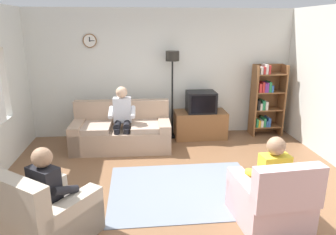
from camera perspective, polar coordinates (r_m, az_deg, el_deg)
The scene contains 13 objects.
ground_plane at distance 4.74m, azimuth 2.05°, elevation -13.26°, with size 12.00×12.00×0.00m, color brown.
back_wall_assembly at distance 6.83m, azimuth -0.96°, elevation 8.10°, with size 6.20×0.17×2.70m.
couch at distance 6.23m, azimuth -8.48°, elevation -2.76°, with size 1.93×0.94×0.90m.
tv_stand at distance 6.79m, azimuth 5.90°, elevation -1.26°, with size 1.10×0.56×0.58m.
tv at distance 6.63m, azimuth 6.07°, elevation 2.88°, with size 0.60×0.49×0.44m.
bookshelf at distance 7.15m, azimuth 17.37°, elevation 3.23°, with size 0.68×0.36×1.57m.
floor_lamp at distance 6.53m, azimuth 0.81°, elevation 8.59°, with size 0.28×0.28×1.85m.
armchair_near_window at distance 3.90m, azimuth -20.96°, elevation -16.60°, with size 1.17×1.18×0.90m.
armchair_near_bookshelf at distance 4.13m, azimuth 18.27°, elevation -14.32°, with size 0.86×0.94×0.90m.
area_rug at distance 4.76m, azimuth 2.92°, elevation -13.02°, with size 2.20×1.70×0.01m, color slate.
person_on_couch at distance 6.01m, azimuth -8.39°, elevation 0.38°, with size 0.52×0.55×1.24m.
person_in_left_armchair at distance 3.79m, azimuth -20.39°, elevation -12.04°, with size 0.62×0.64×1.12m.
person_in_right_armchair at distance 4.05m, azimuth 18.07°, elevation -9.88°, with size 0.53×0.56×1.12m.
Camera 1 is at (-0.59, -4.07, 2.35)m, focal length 33.30 mm.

